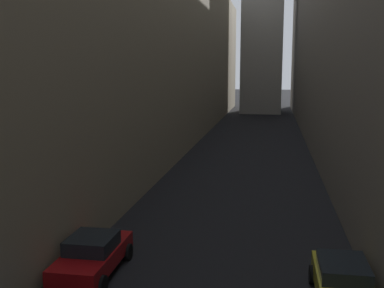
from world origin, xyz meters
name	(u,v)px	position (x,y,z in m)	size (l,w,h in m)	color
ground_plane	(247,159)	(0.00, 48.00, 0.00)	(264.00, 264.00, 0.00)	black
building_block_left	(116,47)	(-12.04, 50.00, 9.49)	(13.07, 108.00, 18.99)	gray
parked_car_left_far	(93,255)	(-4.40, 24.44, 0.77)	(1.99, 4.28, 1.50)	maroon
parked_car_right_far	(343,282)	(4.40, 23.69, 0.76)	(1.88, 4.08, 1.43)	#A59919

